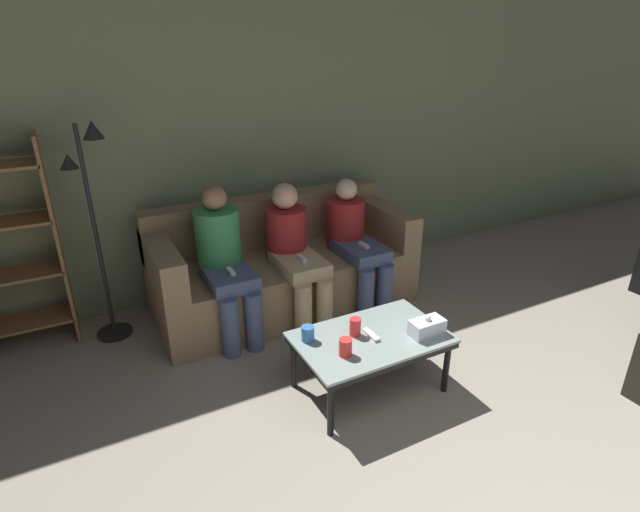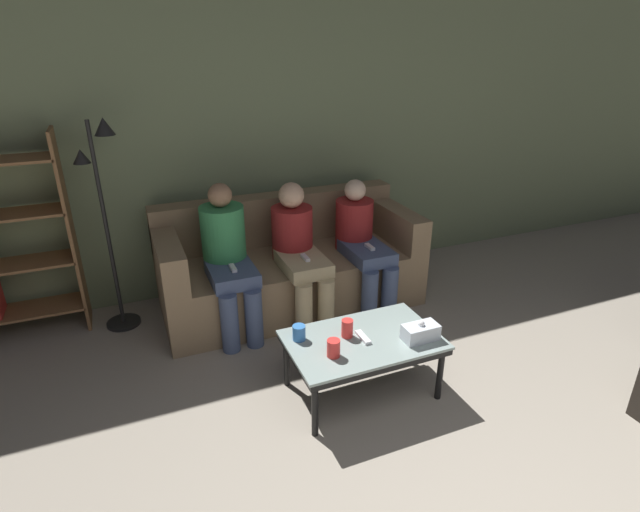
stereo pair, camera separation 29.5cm
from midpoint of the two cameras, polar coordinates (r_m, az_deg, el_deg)
name	(u,v)px [view 2 (the right image)]	position (r m, az deg, el deg)	size (l,w,h in m)	color
wall_back	(266,140)	(4.40, -4.25, 13.03)	(12.00, 0.06, 2.60)	#707F5B
couch	(289,266)	(4.23, -1.59, -1.23)	(2.12, 0.90, 0.88)	#897051
coffee_table	(363,344)	(3.18, 7.60, -10.03)	(0.94, 0.59, 0.40)	#8C9E99
cup_near_left	(334,348)	(2.95, 4.46, -10.53)	(0.08, 0.08, 0.11)	red
cup_near_right	(299,333)	(3.09, 0.34, -8.83)	(0.08, 0.08, 0.10)	#3372BF
cup_far_center	(347,328)	(3.13, 5.86, -8.29)	(0.07, 0.07, 0.12)	red
tissue_box	(420,332)	(3.18, 14.06, -8.50)	(0.22, 0.12, 0.13)	silver
game_remote	(363,337)	(3.15, 7.65, -9.24)	(0.04, 0.15, 0.02)	white
standing_lamp	(105,206)	(3.90, -21.39, 5.32)	(0.31, 0.26, 1.61)	black
seated_person_left_end	(228,255)	(3.77, -8.33, 0.10)	(0.33, 0.67, 1.14)	#47567A
seated_person_mid_left	(298,248)	(3.92, -0.38, 0.87)	(0.33, 0.72, 1.09)	tan
seated_person_mid_right	(361,241)	(4.14, 6.80, 1.68)	(0.32, 0.71, 1.05)	#47567A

